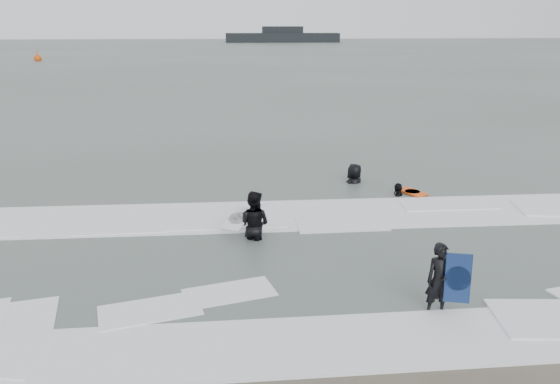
{
  "coord_description": "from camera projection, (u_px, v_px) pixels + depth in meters",
  "views": [
    {
      "loc": [
        -1.09,
        -8.89,
        5.51
      ],
      "look_at": [
        0.0,
        5.0,
        1.1
      ],
      "focal_mm": 35.0,
      "sensor_mm": 36.0,
      "label": 1
    }
  ],
  "objects": [
    {
      "name": "ground",
      "position": [
        301.0,
        328.0,
        10.19
      ],
      "size": [
        320.0,
        320.0,
        0.0
      ],
      "primitive_type": "plane",
      "color": "brown",
      "rests_on": "ground"
    },
    {
      "name": "sea",
      "position": [
        243.0,
        56.0,
        86.21
      ],
      "size": [
        320.0,
        320.0,
        0.0
      ],
      "primitive_type": "plane",
      "color": "#47544C",
      "rests_on": "ground"
    },
    {
      "name": "surfer_centre",
      "position": [
        436.0,
        314.0,
        10.7
      ],
      "size": [
        0.57,
        0.39,
        1.5
      ],
      "primitive_type": "imported",
      "rotation": [
        0.0,
        0.0,
        0.06
      ],
      "color": "black",
      "rests_on": "ground"
    },
    {
      "name": "surfer_wading",
      "position": [
        254.0,
        239.0,
        14.36
      ],
      "size": [
        1.11,
        1.0,
        1.87
      ],
      "primitive_type": "imported",
      "rotation": [
        0.0,
        0.0,
        2.74
      ],
      "color": "black",
      "rests_on": "ground"
    },
    {
      "name": "surfer_right_near",
      "position": [
        398.0,
        196.0,
        17.81
      ],
      "size": [
        0.78,
        1.02,
        1.61
      ],
      "primitive_type": "imported",
      "rotation": [
        0.0,
        0.0,
        -2.05
      ],
      "color": "black",
      "rests_on": "ground"
    },
    {
      "name": "surfer_right_far",
      "position": [
        354.0,
        184.0,
        19.19
      ],
      "size": [
        1.06,
        1.07,
        1.87
      ],
      "primitive_type": "imported",
      "rotation": [
        0.0,
        0.0,
        -2.35
      ],
      "color": "black",
      "rests_on": "ground"
    },
    {
      "name": "surf_foam",
      "position": [
        284.0,
        248.0,
        13.7
      ],
      "size": [
        30.03,
        9.06,
        0.09
      ],
      "color": "white",
      "rests_on": "ground"
    },
    {
      "name": "bodyboards",
      "position": [
        364.0,
        221.0,
        14.18
      ],
      "size": [
        6.6,
        8.31,
        1.25
      ],
      "color": "#10224E",
      "rests_on": "ground"
    },
    {
      "name": "buoy",
      "position": [
        38.0,
        58.0,
        75.42
      ],
      "size": [
        1.0,
        1.0,
        1.65
      ],
      "color": "#D14209",
      "rests_on": "ground"
    },
    {
      "name": "vessel_horizon",
      "position": [
        282.0,
        37.0,
        137.73
      ],
      "size": [
        28.55,
        5.1,
        3.88
      ],
      "color": "black",
      "rests_on": "ground"
    }
  ]
}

